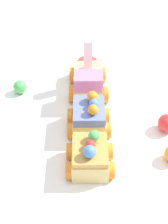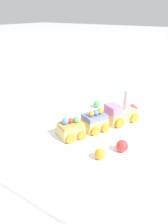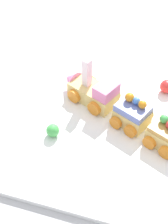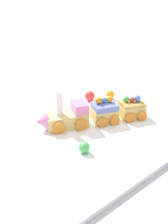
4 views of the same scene
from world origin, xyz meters
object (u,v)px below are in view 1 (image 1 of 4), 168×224
object	(u,v)px
cake_train_locomotive	(88,77)
cake_car_caramel	(90,157)
gumball_green	(20,87)
gumball_red	(167,123)
cake_car_blueberry	(89,118)

from	to	relation	value
cake_train_locomotive	cake_car_caramel	world-z (taller)	cake_train_locomotive
gumball_green	gumball_red	bearing A→B (deg)	-136.07
cake_train_locomotive	cake_car_caramel	bearing A→B (deg)	-179.96
cake_car_blueberry	cake_car_caramel	bearing A→B (deg)	179.77
cake_car_blueberry	gumball_red	distance (m)	0.13
gumball_green	gumball_red	world-z (taller)	gumball_red
gumball_red	gumball_green	bearing A→B (deg)	43.93
cake_car_blueberry	cake_car_caramel	xyz separation A→B (m)	(-0.07, 0.03, -0.00)
gumball_red	cake_car_blueberry	bearing A→B (deg)	63.59
cake_car_caramel	gumball_green	bearing A→B (deg)	36.15
gumball_red	cake_train_locomotive	bearing A→B (deg)	23.86
cake_train_locomotive	gumball_red	bearing A→B (deg)	-131.45
cake_car_caramel	gumball_red	world-z (taller)	cake_car_caramel
cake_car_caramel	gumball_green	world-z (taller)	cake_car_caramel
cake_train_locomotive	gumball_green	size ratio (longest dim) A/B	5.36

